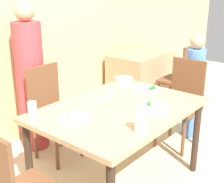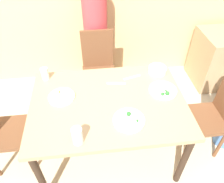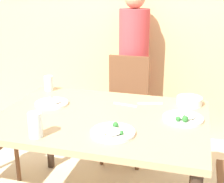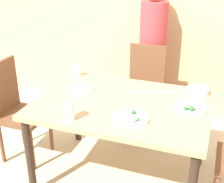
{
  "view_description": "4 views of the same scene",
  "coord_description": "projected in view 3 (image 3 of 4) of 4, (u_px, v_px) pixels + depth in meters",
  "views": [
    {
      "loc": [
        -1.88,
        -1.47,
        1.72
      ],
      "look_at": [
        -0.12,
        -0.02,
        0.92
      ],
      "focal_mm": 50.0,
      "sensor_mm": 36.0,
      "label": 1
    },
    {
      "loc": [
        -0.13,
        -1.35,
        2.11
      ],
      "look_at": [
        0.04,
        0.0,
        0.86
      ],
      "focal_mm": 35.0,
      "sensor_mm": 36.0,
      "label": 2
    },
    {
      "loc": [
        0.58,
        -1.8,
        1.54
      ],
      "look_at": [
        0.06,
        0.03,
        0.91
      ],
      "focal_mm": 50.0,
      "sensor_mm": 36.0,
      "label": 3
    },
    {
      "loc": [
        0.67,
        -2.1,
        1.85
      ],
      "look_at": [
        -0.1,
        0.03,
        0.81
      ],
      "focal_mm": 50.0,
      "sensor_mm": 36.0,
      "label": 4
    }
  ],
  "objects": [
    {
      "name": "bowl_curry",
      "position": [
        189.0,
        101.0,
        2.23
      ],
      "size": [
        0.18,
        0.18,
        0.06
      ],
      "color": "white",
      "rests_on": "dining_table"
    },
    {
      "name": "wall_back",
      "position": [
        143.0,
        8.0,
        3.16
      ],
      "size": [
        10.0,
        0.06,
        2.7
      ],
      "color": "tan",
      "rests_on": "ground_plane"
    },
    {
      "name": "glass_water_tall",
      "position": [
        49.0,
        83.0,
        2.53
      ],
      "size": [
        0.07,
        0.07,
        0.12
      ],
      "color": "silver",
      "rests_on": "dining_table"
    },
    {
      "name": "chair_adult_spot",
      "position": [
        126.0,
        105.0,
        2.89
      ],
      "size": [
        0.4,
        0.4,
        0.95
      ],
      "color": "brown",
      "rests_on": "ground_plane"
    },
    {
      "name": "plate_noodles",
      "position": [
        113.0,
        132.0,
        1.78
      ],
      "size": [
        0.26,
        0.26,
        0.05
      ],
      "color": "white",
      "rests_on": "dining_table"
    },
    {
      "name": "dining_table",
      "position": [
        102.0,
        127.0,
        2.07
      ],
      "size": [
        1.37,
        0.98,
        0.74
      ],
      "color": "tan",
      "rests_on": "ground_plane"
    },
    {
      "name": "fork_steel",
      "position": [
        150.0,
        103.0,
        2.25
      ],
      "size": [
        0.18,
        0.07,
        0.01
      ],
      "color": "silver",
      "rests_on": "dining_table"
    },
    {
      "name": "plate_rice_adult",
      "position": [
        52.0,
        103.0,
        2.23
      ],
      "size": [
        0.24,
        0.24,
        0.05
      ],
      "color": "white",
      "rests_on": "dining_table"
    },
    {
      "name": "person_adult",
      "position": [
        133.0,
        74.0,
        3.1
      ],
      "size": [
        0.29,
        0.29,
        1.55
      ],
      "color": "#C63D42",
      "rests_on": "ground_plane"
    },
    {
      "name": "spoon_steel",
      "position": [
        125.0,
        105.0,
        2.23
      ],
      "size": [
        0.18,
        0.05,
        0.01
      ],
      "color": "silver",
      "rests_on": "dining_table"
    },
    {
      "name": "glass_water_short",
      "position": [
        35.0,
        125.0,
        1.73
      ],
      "size": [
        0.08,
        0.08,
        0.14
      ],
      "color": "silver",
      "rests_on": "dining_table"
    },
    {
      "name": "plate_rice_child",
      "position": [
        183.0,
        118.0,
        1.97
      ],
      "size": [
        0.26,
        0.26,
        0.06
      ],
      "color": "white",
      "rests_on": "dining_table"
    }
  ]
}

